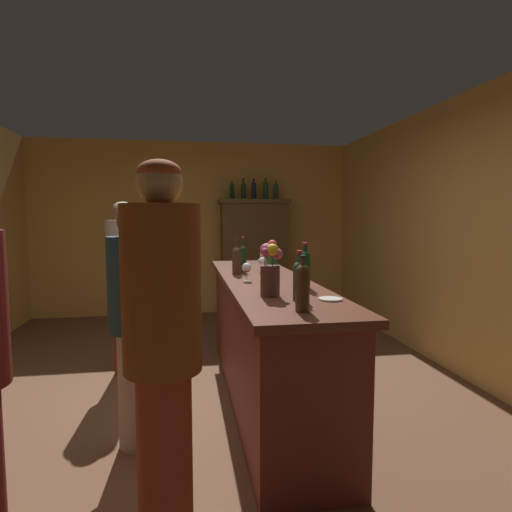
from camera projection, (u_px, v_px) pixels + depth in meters
floor at (206, 409)px, 3.34m from camera, size 8.91×8.91×0.00m
wall_back at (194, 229)px, 6.65m from camera, size 4.93×0.12×2.65m
wall_right at (495, 238)px, 3.63m from camera, size 0.12×6.97×2.65m
bar_counter at (265, 338)px, 3.53m from camera, size 0.67×2.96×1.00m
display_cabinet at (254, 255)px, 6.52m from camera, size 1.06×0.45×1.77m
wine_bottle_syrah at (243, 257)px, 3.90m from camera, size 0.06×0.06×0.33m
wine_bottle_malbec at (299, 278)px, 2.57m from camera, size 0.08×0.08×0.30m
wine_bottle_riesling at (272, 261)px, 3.60m from camera, size 0.08×0.08×0.30m
wine_bottle_rose at (305, 267)px, 3.02m from camera, size 0.08×0.08×0.32m
wine_bottle_chardonnay at (303, 286)px, 2.27m from camera, size 0.08×0.08×0.30m
wine_bottle_pinot at (237, 259)px, 3.75m from camera, size 0.08×0.08×0.30m
wine_glass_front at (247, 269)px, 3.35m from camera, size 0.07×0.07×0.14m
wine_glass_mid at (262, 261)px, 3.92m from camera, size 0.08×0.08×0.13m
wine_glass_rear at (263, 255)px, 4.37m from camera, size 0.07×0.07×0.16m
flower_arrangement at (270, 270)px, 2.71m from camera, size 0.15×0.12×0.36m
cheese_plate at (331, 299)px, 2.59m from camera, size 0.14×0.14×0.01m
display_bottle_left at (232, 191)px, 6.38m from camera, size 0.07×0.07×0.29m
display_bottle_midleft at (243, 190)px, 6.40m from camera, size 0.08×0.08×0.31m
display_bottle_center at (254, 190)px, 6.43m from camera, size 0.07×0.07×0.31m
display_bottle_midright at (266, 189)px, 6.46m from camera, size 0.08×0.08×0.32m
display_bottle_right at (276, 191)px, 6.49m from camera, size 0.07×0.07×0.31m
patron_in_grey at (136, 316)px, 2.75m from camera, size 0.34×0.34×1.58m
patron_near_entrance at (163, 350)px, 1.75m from camera, size 0.32×0.32×1.73m
patron_tall at (125, 280)px, 4.05m from camera, size 0.33×0.33×1.65m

